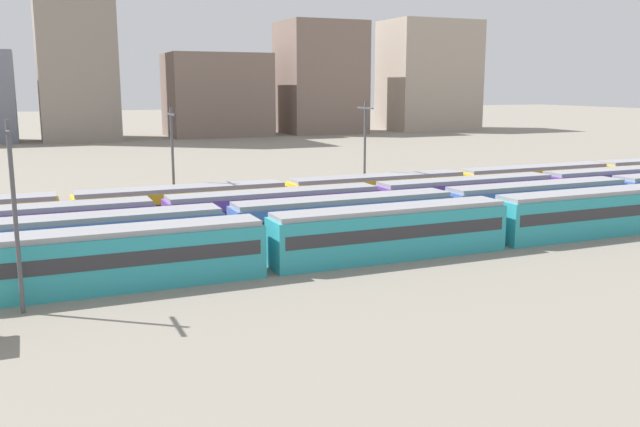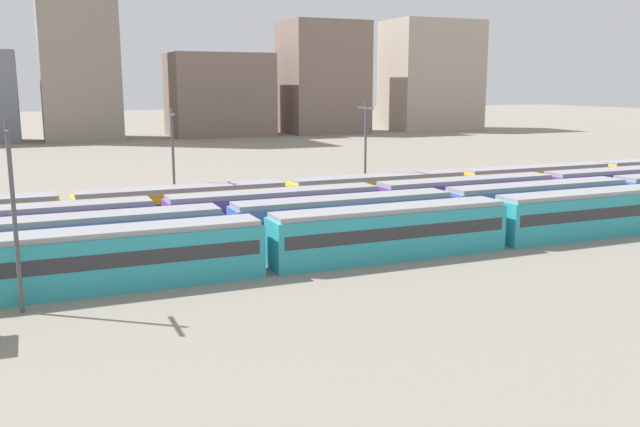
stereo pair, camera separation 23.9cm
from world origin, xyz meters
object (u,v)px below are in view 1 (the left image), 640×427
(train_track_3, at_px, (460,188))
(catenary_pole_1, at_px, (173,160))
(catenary_pole_3, at_px, (365,150))
(train_track_0, at_px, (592,212))
(catenary_pole_2, at_px, (15,209))
(train_track_2, at_px, (376,205))
(train_track_1, at_px, (447,211))

(train_track_3, distance_m, catenary_pole_1, 28.88)
(catenary_pole_1, xyz_separation_m, catenary_pole_3, (18.98, -0.29, 0.16))
(train_track_0, height_order, catenary_pole_2, catenary_pole_2)
(train_track_2, distance_m, catenary_pole_2, 31.81)
(train_track_0, relative_size, train_track_1, 1.25)
(train_track_1, distance_m, catenary_pole_3, 13.93)
(catenary_pole_2, bearing_deg, train_track_1, 13.65)
(catenary_pole_3, bearing_deg, train_track_1, -85.97)
(catenary_pole_2, xyz_separation_m, catenary_pole_3, (31.66, 21.24, 0.07))
(train_track_1, xyz_separation_m, catenary_pole_3, (-0.94, 13.32, 3.96))
(train_track_3, bearing_deg, catenary_pole_3, 162.86)
(train_track_1, height_order, catenary_pole_2, catenary_pole_2)
(catenary_pole_3, bearing_deg, train_track_3, -17.14)
(catenary_pole_3, bearing_deg, catenary_pole_2, -146.14)
(train_track_0, bearing_deg, train_track_3, 97.76)
(train_track_1, distance_m, catenary_pole_2, 33.77)
(train_track_1, relative_size, catenary_pole_1, 7.24)
(train_track_1, relative_size, train_track_3, 0.66)
(catenary_pole_1, distance_m, catenary_pole_2, 24.98)
(train_track_0, distance_m, train_track_1, 11.86)
(train_track_0, xyz_separation_m, catenary_pole_1, (-30.58, 18.81, 3.81))
(train_track_2, height_order, catenary_pole_2, catenary_pole_2)
(catenary_pole_1, distance_m, catenary_pole_3, 18.98)
(catenary_pole_3, bearing_deg, catenary_pole_1, 179.12)
(catenary_pole_1, relative_size, catenary_pole_2, 0.98)
(train_track_3, bearing_deg, catenary_pole_2, -155.99)
(train_track_1, relative_size, catenary_pole_3, 7.03)
(train_track_2, relative_size, train_track_3, 0.66)
(train_track_1, height_order, train_track_3, same)
(catenary_pole_3, bearing_deg, train_track_2, -109.87)
(train_track_1, bearing_deg, train_track_2, 126.67)
(train_track_2, xyz_separation_m, catenary_pole_2, (-28.72, -13.12, 3.89))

